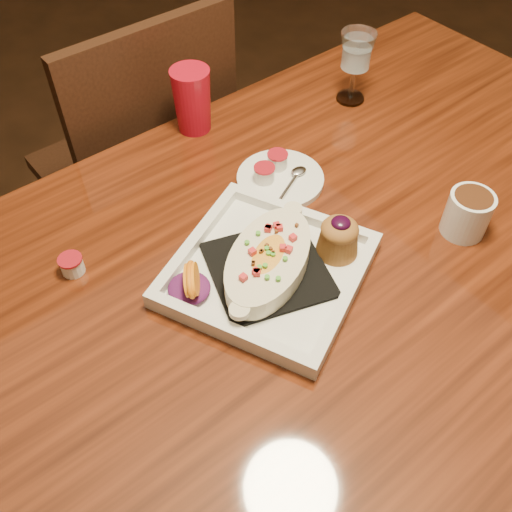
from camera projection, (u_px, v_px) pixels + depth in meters
floor at (297, 436)px, 1.51m from camera, size 7.00×7.00×0.00m
table at (317, 284)px, 1.01m from camera, size 1.50×0.90×0.75m
chair_far at (144, 167)px, 1.44m from camera, size 0.42×0.42×0.93m
plate at (274, 263)px, 0.88m from camera, size 0.37×0.37×0.08m
coffee_mug at (469, 211)px, 0.93m from camera, size 0.10×0.07×0.08m
goblet at (356, 55)px, 1.14m from camera, size 0.07×0.07×0.15m
saucer at (279, 177)px, 1.04m from camera, size 0.16×0.16×0.11m
creamer_loose at (72, 265)px, 0.89m from camera, size 0.04×0.04×0.03m
red_tumbler at (192, 100)px, 1.10m from camera, size 0.08×0.08×0.13m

